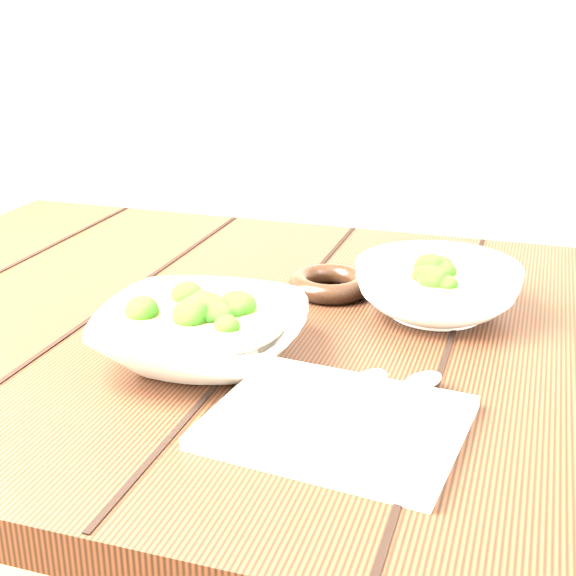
{
  "coord_description": "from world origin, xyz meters",
  "views": [
    {
      "loc": [
        0.25,
        -0.79,
        1.11
      ],
      "look_at": [
        0.01,
        -0.02,
        0.8
      ],
      "focal_mm": 50.0,
      "sensor_mm": 36.0,
      "label": 1
    }
  ],
  "objects": [
    {
      "name": "soup_bowl_front",
      "position": [
        -0.06,
        -0.11,
        0.78
      ],
      "size": [
        0.24,
        0.24,
        0.06
      ],
      "color": "silver",
      "rests_on": "table"
    },
    {
      "name": "spoon_left",
      "position": [
        0.11,
        -0.16,
        0.76
      ],
      "size": [
        0.07,
        0.17,
        0.01
      ],
      "color": "#B1AC9C",
      "rests_on": "napkin"
    },
    {
      "name": "table",
      "position": [
        0.0,
        0.0,
        0.63
      ],
      "size": [
        1.2,
        0.8,
        0.75
      ],
      "color": "#33190E",
      "rests_on": "ground"
    },
    {
      "name": "napkin",
      "position": [
        0.11,
        -0.2,
        0.76
      ],
      "size": [
        0.23,
        0.19,
        0.01
      ],
      "primitive_type": "cube",
      "rotation": [
        0.0,
        0.0,
        -0.11
      ],
      "color": "beige",
      "rests_on": "table"
    },
    {
      "name": "soup_bowl_back",
      "position": [
        0.15,
        0.08,
        0.78
      ],
      "size": [
        0.25,
        0.25,
        0.07
      ],
      "color": "silver",
      "rests_on": "table"
    },
    {
      "name": "spoon_right",
      "position": [
        0.15,
        -0.15,
        0.76
      ],
      "size": [
        0.09,
        0.16,
        0.01
      ],
      "color": "#B1AC9C",
      "rests_on": "napkin"
    },
    {
      "name": "trivet",
      "position": [
        0.02,
        0.11,
        0.76
      ],
      "size": [
        0.12,
        0.12,
        0.02
      ],
      "primitive_type": "torus",
      "rotation": [
        0.0,
        0.0,
        -0.24
      ],
      "color": "black",
      "rests_on": "table"
    }
  ]
}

